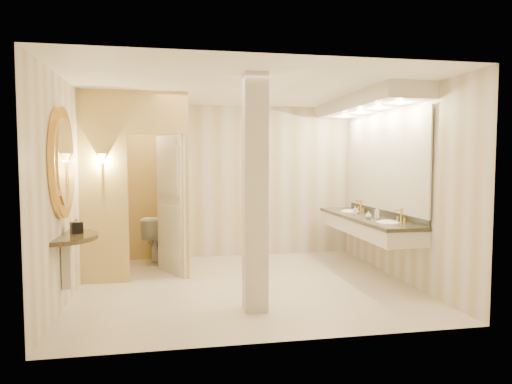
# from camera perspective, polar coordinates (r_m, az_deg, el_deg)

# --- Properties ---
(floor) EXTENTS (4.50, 4.50, 0.00)m
(floor) POSITION_cam_1_polar(r_m,az_deg,el_deg) (6.44, -1.28, -11.59)
(floor) COLOR beige
(floor) RESTS_ON ground
(ceiling) EXTENTS (4.50, 4.50, 0.00)m
(ceiling) POSITION_cam_1_polar(r_m,az_deg,el_deg) (6.28, -1.32, 12.89)
(ceiling) COLOR white
(ceiling) RESTS_ON wall_back
(wall_back) EXTENTS (4.50, 0.02, 2.70)m
(wall_back) POSITION_cam_1_polar(r_m,az_deg,el_deg) (8.19, -3.53, 1.33)
(wall_back) COLOR beige
(wall_back) RESTS_ON floor
(wall_front) EXTENTS (4.50, 0.02, 2.70)m
(wall_front) POSITION_cam_1_polar(r_m,az_deg,el_deg) (4.25, 2.99, -1.13)
(wall_front) COLOR beige
(wall_front) RESTS_ON floor
(wall_left) EXTENTS (0.02, 4.00, 2.70)m
(wall_left) POSITION_cam_1_polar(r_m,az_deg,el_deg) (6.26, -22.08, 0.23)
(wall_left) COLOR beige
(wall_left) RESTS_ON floor
(wall_right) EXTENTS (0.02, 4.00, 2.70)m
(wall_right) POSITION_cam_1_polar(r_m,az_deg,el_deg) (6.93, 17.38, 0.68)
(wall_right) COLOR beige
(wall_right) RESTS_ON floor
(toilet_closet) EXTENTS (1.50, 1.55, 2.70)m
(toilet_closet) POSITION_cam_1_polar(r_m,az_deg,el_deg) (7.10, -11.58, 1.14)
(toilet_closet) COLOR #EBCA7B
(toilet_closet) RESTS_ON floor
(wall_sconce) EXTENTS (0.14, 0.14, 0.42)m
(wall_sconce) POSITION_cam_1_polar(r_m,az_deg,el_deg) (6.62, -18.65, 3.81)
(wall_sconce) COLOR gold
(wall_sconce) RESTS_ON toilet_closet
(vanity) EXTENTS (0.75, 2.75, 2.09)m
(vanity) POSITION_cam_1_polar(r_m,az_deg,el_deg) (7.16, 14.02, 3.08)
(vanity) COLOR beige
(vanity) RESTS_ON floor
(console_shelf) EXTENTS (0.97, 0.97, 1.94)m
(console_shelf) POSITION_cam_1_polar(r_m,az_deg,el_deg) (5.63, -23.02, -0.27)
(console_shelf) COLOR black
(console_shelf) RESTS_ON floor
(pillar) EXTENTS (0.26, 0.26, 2.70)m
(pillar) POSITION_cam_1_polar(r_m,az_deg,el_deg) (5.19, -0.12, -0.20)
(pillar) COLOR beige
(pillar) RESTS_ON floor
(tissue_box) EXTENTS (0.17, 0.17, 0.13)m
(tissue_box) POSITION_cam_1_polar(r_m,az_deg,el_deg) (5.78, -21.52, -4.15)
(tissue_box) COLOR black
(tissue_box) RESTS_ON console_shelf
(toilet) EXTENTS (0.52, 0.82, 0.80)m
(toilet) POSITION_cam_1_polar(r_m,az_deg,el_deg) (7.98, -12.22, -5.70)
(toilet) COLOR white
(toilet) RESTS_ON floor
(soap_bottle_a) EXTENTS (0.07, 0.07, 0.13)m
(soap_bottle_a) POSITION_cam_1_polar(r_m,az_deg,el_deg) (7.43, 12.29, -2.20)
(soap_bottle_a) COLOR beige
(soap_bottle_a) RESTS_ON vanity
(soap_bottle_b) EXTENTS (0.11, 0.11, 0.11)m
(soap_bottle_b) POSITION_cam_1_polar(r_m,az_deg,el_deg) (6.90, 13.88, -2.78)
(soap_bottle_b) COLOR silver
(soap_bottle_b) RESTS_ON vanity
(soap_bottle_c) EXTENTS (0.10, 0.10, 0.19)m
(soap_bottle_c) POSITION_cam_1_polar(r_m,az_deg,el_deg) (6.83, 14.90, -2.52)
(soap_bottle_c) COLOR #C6B28C
(soap_bottle_c) RESTS_ON vanity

